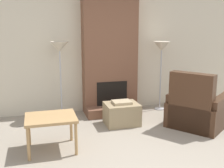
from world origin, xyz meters
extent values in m
plane|color=gray|center=(0.00, 0.00, 0.00)|extent=(24.00, 24.00, 0.00)
cube|color=beige|center=(0.00, 2.74, 1.30)|extent=(6.98, 0.06, 2.60)
cube|color=brown|center=(0.00, 2.54, 1.30)|extent=(1.12, 0.35, 2.60)
cube|color=brown|center=(0.00, 2.21, 0.09)|extent=(1.12, 0.31, 0.19)
cube|color=black|center=(0.00, 2.35, 0.43)|extent=(0.64, 0.02, 0.50)
cube|color=#998460|center=(0.00, 1.69, 0.20)|extent=(0.62, 0.51, 0.40)
cube|color=tan|center=(0.00, 1.69, 0.43)|extent=(0.34, 0.28, 0.05)
cube|color=#422819|center=(1.37, 1.27, 0.23)|extent=(1.36, 1.34, 0.46)
cube|color=#422819|center=(1.05, 1.03, 0.52)|extent=(0.62, 0.73, 1.04)
cube|color=#422819|center=(1.60, 0.97, 0.30)|extent=(0.82, 0.67, 0.60)
cube|color=#422819|center=(1.14, 1.58, 0.30)|extent=(0.82, 0.67, 0.60)
cube|color=tan|center=(-1.33, 0.92, 0.50)|extent=(0.73, 0.62, 0.04)
cylinder|color=tan|center=(-1.66, 0.65, 0.24)|extent=(0.04, 0.04, 0.48)
cylinder|color=tan|center=(-1.01, 0.65, 0.24)|extent=(0.04, 0.04, 0.48)
cylinder|color=tan|center=(-1.66, 1.19, 0.24)|extent=(0.04, 0.04, 0.48)
cylinder|color=tan|center=(-1.01, 1.19, 0.24)|extent=(0.04, 0.04, 0.48)
cylinder|color=#ADADB2|center=(-1.04, 2.38, 0.01)|extent=(0.22, 0.22, 0.02)
cylinder|color=#ADADB2|center=(-1.04, 2.38, 0.68)|extent=(0.03, 0.03, 1.32)
cone|color=beige|center=(-1.04, 2.38, 1.43)|extent=(0.36, 0.36, 0.19)
cylinder|color=#ADADB2|center=(1.10, 2.38, 0.01)|extent=(0.22, 0.22, 0.02)
cylinder|color=#ADADB2|center=(1.10, 2.38, 0.66)|extent=(0.03, 0.03, 1.28)
cone|color=beige|center=(1.10, 2.38, 1.39)|extent=(0.36, 0.36, 0.19)
camera|label=1|loc=(-1.52, -3.09, 1.84)|focal=45.00mm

